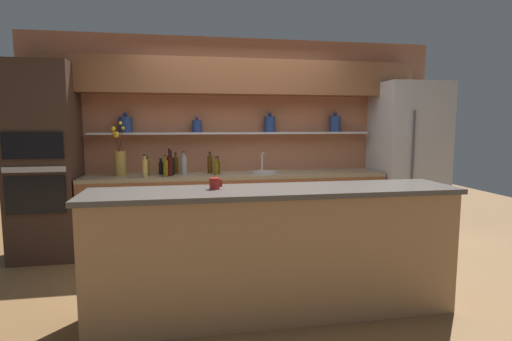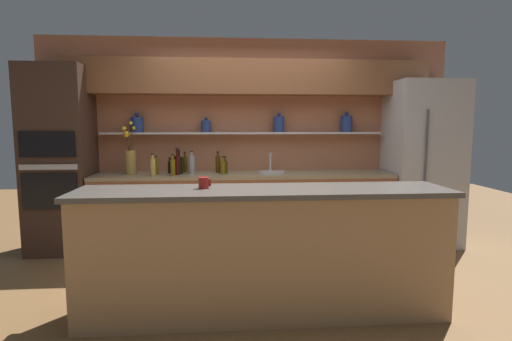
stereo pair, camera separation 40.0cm
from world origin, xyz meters
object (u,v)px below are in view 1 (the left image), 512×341
Objects in this scene: oven_tower at (44,162)px; bottle_spirit_4 at (184,165)px; bottle_oil_5 at (216,168)px; bottle_spirit_6 at (210,164)px; refrigerator at (407,162)px; bottle_wine_10 at (169,166)px; bottle_wine_0 at (171,166)px; sink_fixture at (264,171)px; bottle_oil_1 at (176,165)px; bottle_spirit_2 at (145,168)px; bottle_oil_3 at (166,168)px; bottle_sauce_8 at (161,167)px; flower_vase at (120,160)px; coffee_mug at (215,183)px; bottle_oil_7 at (147,168)px; bottle_oil_9 at (218,167)px.

oven_tower is 7.86× the size of bottle_spirit_4.
bottle_spirit_6 is (-0.06, 0.17, 0.03)m from bottle_oil_5.
refrigerator is 3.05m from bottle_wine_10.
bottle_wine_0 is at bearing 81.46° from bottle_wine_10.
bottle_oil_1 is (-1.07, 0.17, 0.08)m from sink_fixture.
bottle_wine_0 is 0.54m from bottle_oil_5.
bottle_spirit_4 is (0.43, 0.17, 0.01)m from bottle_spirit_2.
bottle_oil_3 is (-0.11, -0.33, -0.00)m from bottle_oil_1.
bottle_spirit_2 is 0.31m from bottle_sauce_8.
flower_vase is at bearing 179.74° from sink_fixture.
bottle_oil_1 is at bearing 14.06° from flower_vase.
flower_vase is 2.39× the size of bottle_spirit_6.
flower_vase is 2.93× the size of bottle_oil_5.
oven_tower is 3.46× the size of flower_vase.
bottle_oil_3 is (0.23, 0.02, -0.01)m from bottle_spirit_2.
flower_vase is 0.66m from bottle_oil_1.
coffee_mug is (0.44, -1.58, 0.04)m from bottle_oil_3.
flower_vase is at bearing -175.72° from bottle_spirit_6.
bottle_oil_1 is at bearing 45.84° from bottle_spirit_2.
bottle_sauce_8 is at bearing 176.51° from sink_fixture.
refrigerator is 9.18× the size of bottle_oil_7.
bottle_oil_5 is (0.38, -0.08, -0.03)m from bottle_spirit_4.
bottle_spirit_2 is 0.81× the size of bottle_wine_10.
bottle_oil_1 is 0.54m from bottle_oil_5.
bottle_spirit_4 reaches higher than bottle_oil_1.
bottle_wine_0 is 0.34m from bottle_spirit_2.
bottle_oil_9 is 0.66× the size of bottle_wine_10.
coffee_mug is at bearing -95.54° from bottle_oil_9.
oven_tower is 1.39m from bottle_wine_0.
bottle_spirit_4 is 1.75m from coffee_mug.
bottle_spirit_4 is 1.44× the size of bottle_sauce_8.
oven_tower is at bearing 173.53° from bottle_oil_3.
oven_tower is 1.12m from bottle_spirit_2.
flower_vase is at bearing 169.93° from bottle_wine_10.
bottle_oil_3 is 1.64m from coffee_mug.
flower_vase is 2.11× the size of bottle_wine_0.
oven_tower is 10.15× the size of bottle_oil_5.
bottle_spirit_6 is (0.52, 0.25, 0.01)m from bottle_oil_3.
oven_tower is 10.32× the size of bottle_oil_9.
flower_vase is 2.50× the size of bottle_oil_3.
bottle_spirit_4 reaches higher than bottle_oil_3.
sink_fixture is at bearing -7.45° from bottle_spirit_6.
bottle_wine_0 is 1.55× the size of bottle_sauce_8.
bottle_wine_0 reaches higher than coffee_mug.
oven_tower is 1.35m from bottle_oil_3.
bottle_oil_5 is 0.80m from bottle_oil_7.
coffee_mug is at bearing -69.30° from bottle_oil_7.
sink_fixture is 1.25m from bottle_sauce_8.
bottle_sauce_8 is at bearing 57.71° from bottle_spirit_2.
bottle_oil_1 is at bearing 164.33° from bottle_oil_9.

